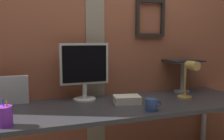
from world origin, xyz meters
TOP-DOWN VIEW (x-y plane):
  - brick_wall_back at (0.00, 0.47)m, footprint 3.04×0.16m
  - desk at (0.00, 0.07)m, footprint 2.22×0.68m
  - monitor at (-0.19, 0.29)m, footprint 0.39×0.18m
  - laptop_stand at (0.74, 0.29)m, footprint 0.28×0.22m
  - laptop at (0.74, 0.36)m, footprint 0.31×0.33m
  - whiteboard_panel at (-0.79, 0.31)m, footprint 0.35×0.05m
  - desk_lamp at (0.61, 0.02)m, footprint 0.12×0.20m
  - pen_cup at (-0.76, -0.17)m, footprint 0.09×0.09m
  - coffee_mug at (0.17, -0.17)m, footprint 0.12×0.08m
  - paper_clutter_stack at (0.09, 0.07)m, footprint 0.22×0.18m

SIDE VIEW (x-z plane):
  - desk at x=0.00m, z-range 0.31..1.05m
  - paper_clutter_stack at x=0.09m, z-range 0.74..0.80m
  - coffee_mug at x=0.17m, z-range 0.74..0.83m
  - pen_cup at x=-0.76m, z-range 0.72..0.88m
  - whiteboard_panel at x=-0.79m, z-range 0.74..0.97m
  - laptop_stand at x=0.74m, z-range 0.79..1.08m
  - desk_lamp at x=0.61m, z-range 0.78..1.10m
  - monitor at x=-0.19m, z-range 0.78..1.24m
  - laptop at x=0.74m, z-range 0.97..1.19m
  - brick_wall_back at x=0.00m, z-range 0.00..2.30m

